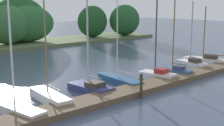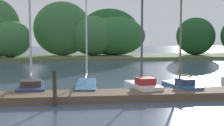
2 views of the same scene
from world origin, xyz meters
The scene contains 7 objects.
dock_pier centered at (0.00, 11.95, 0.17)m, with size 27.67×1.80×0.35m.
far_shore centered at (1.31, 37.08, 2.85)m, with size 53.98×8.01×7.28m.
sailboat_4 centered at (-1.44, 14.05, 0.42)m, with size 1.63×3.49×7.72m.
sailboat_5 centered at (1.49, 14.47, 0.30)m, with size 1.33×4.43×6.57m.
sailboat_6 centered at (4.36, 13.26, 0.47)m, with size 1.58×3.01×7.60m.
sailboat_7 centered at (6.43, 13.20, 0.40)m, with size 1.44×3.01×6.42m.
mooring_piling_1 centered at (-0.03, 10.81, 0.76)m, with size 0.20×0.20×1.52m.
Camera 2 is at (0.78, -2.57, 3.08)m, focal length 49.90 mm.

